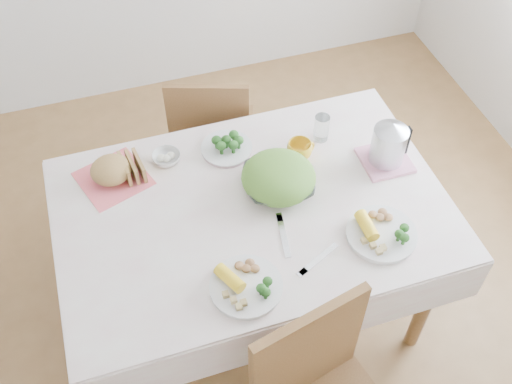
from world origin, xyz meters
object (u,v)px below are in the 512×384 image
object	(u,v)px
electric_kettle	(390,140)
dinner_plate_left	(246,287)
chair_far	(213,127)
dinner_plate_right	(381,234)
yellow_mug	(299,150)
dining_table	(253,263)
salad_bowl	(278,182)

from	to	relation	value
electric_kettle	dinner_plate_left	bearing A→B (deg)	-150.09
chair_far	dinner_plate_right	xyz separation A→B (m)	(0.37, -1.06, 0.31)
chair_far	yellow_mug	bearing A→B (deg)	129.40
dining_table	salad_bowl	world-z (taller)	salad_bowl
dining_table	dinner_plate_right	distance (m)	0.64
yellow_mug	dinner_plate_right	bearing A→B (deg)	-72.69
dining_table	yellow_mug	world-z (taller)	yellow_mug
chair_far	salad_bowl	distance (m)	0.80
chair_far	yellow_mug	size ratio (longest dim) A/B	8.47
dinner_plate_left	yellow_mug	size ratio (longest dim) A/B	2.47
dinner_plate_right	yellow_mug	xyz separation A→B (m)	(-0.15, 0.47, 0.03)
salad_bowl	dinner_plate_left	xyz separation A→B (m)	(-0.26, -0.40, -0.02)
yellow_mug	electric_kettle	size ratio (longest dim) A/B	0.53
chair_far	salad_bowl	size ratio (longest dim) A/B	3.20
electric_kettle	dining_table	bearing A→B (deg)	-173.16
dinner_plate_right	electric_kettle	size ratio (longest dim) A/B	1.35
dining_table	dinner_plate_left	distance (m)	0.54
dinner_plate_left	dinner_plate_right	world-z (taller)	same
dinner_plate_right	electric_kettle	xyz separation A→B (m)	(0.18, 0.34, 0.11)
dinner_plate_right	yellow_mug	distance (m)	0.49
salad_bowl	dinner_plate_left	world-z (taller)	salad_bowl
dinner_plate_right	electric_kettle	world-z (taller)	electric_kettle
electric_kettle	dinner_plate_right	bearing A→B (deg)	-117.13
dinner_plate_right	electric_kettle	distance (m)	0.40
dinner_plate_left	dining_table	bearing A→B (deg)	68.77
dining_table	salad_bowl	distance (m)	0.44
dinner_plate_left	yellow_mug	world-z (taller)	yellow_mug
salad_bowl	dinner_plate_right	world-z (taller)	salad_bowl
dining_table	chair_far	xyz separation A→B (m)	(0.04, 0.79, 0.09)
chair_far	dinner_plate_left	distance (m)	1.18
chair_far	salad_bowl	xyz separation A→B (m)	(0.09, -0.73, 0.33)
salad_bowl	dinner_plate_left	size ratio (longest dim) A/B	1.07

